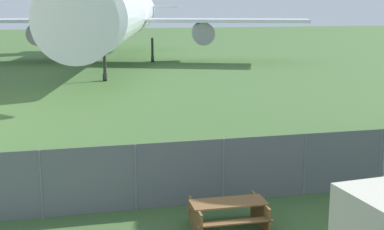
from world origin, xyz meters
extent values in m
cylinder|color=slate|center=(-5.09, 11.04, 0.95)|extent=(0.07, 0.07, 1.91)
cylinder|color=slate|center=(-2.55, 11.04, 0.95)|extent=(0.07, 0.07, 1.91)
cylinder|color=slate|center=(0.00, 11.04, 0.95)|extent=(0.07, 0.07, 1.91)
cylinder|color=slate|center=(2.55, 11.04, 0.95)|extent=(0.07, 0.07, 1.91)
cylinder|color=slate|center=(5.09, 11.04, 0.95)|extent=(0.07, 0.07, 1.91)
cube|color=slate|center=(0.00, 11.04, 0.95)|extent=(56.00, 0.01, 1.91)
cylinder|color=silver|center=(1.01, 47.85, 4.74)|extent=(12.06, 34.87, 4.79)
cone|color=silver|center=(-3.19, 28.59, 4.74)|extent=(5.70, 5.70, 4.79)
cone|color=silver|center=(5.34, 67.70, 4.74)|extent=(5.49, 6.77, 4.31)
cube|color=silver|center=(11.34, 47.37, 4.03)|extent=(16.30, 9.96, 0.30)
cylinder|color=#939399|center=(9.14, 48.29, 2.80)|extent=(3.02, 4.67, 2.15)
cube|color=silver|center=(-8.57, 51.72, 4.03)|extent=(15.91, 6.01, 0.30)
cylinder|color=#939399|center=(-6.20, 51.64, 2.80)|extent=(3.02, 4.67, 2.15)
cube|color=silver|center=(4.40, 63.37, 5.22)|extent=(11.11, 5.99, 0.20)
cylinder|color=#2D2D33|center=(-1.39, 36.85, 1.17)|extent=(0.24, 0.24, 2.35)
cylinder|color=#2D2D33|center=(-1.39, 36.85, 0.28)|extent=(0.41, 0.61, 0.56)
cylinder|color=#2D2D33|center=(4.19, 48.93, 1.17)|extent=(0.24, 0.24, 2.35)
cylinder|color=#2D2D33|center=(4.19, 48.93, 0.28)|extent=(0.41, 0.61, 0.56)
cylinder|color=#2D2D33|center=(-1.43, 50.16, 1.17)|extent=(0.24, 0.24, 2.35)
cylinder|color=#2D2D33|center=(-1.43, 50.16, 0.28)|extent=(0.41, 0.61, 0.56)
cube|color=brown|center=(-0.43, 9.14, 0.74)|extent=(1.94, 0.80, 0.04)
cube|color=brown|center=(-0.42, 9.70, 0.44)|extent=(1.93, 0.32, 0.04)
cube|color=brown|center=(-0.44, 8.58, 0.44)|extent=(1.93, 0.32, 0.04)
cube|color=brown|center=(0.43, 9.12, 0.37)|extent=(0.09, 1.40, 0.74)
cube|color=brown|center=(-1.30, 9.15, 0.37)|extent=(0.09, 1.40, 0.74)
camera|label=1|loc=(-4.34, -3.13, 5.72)|focal=50.00mm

